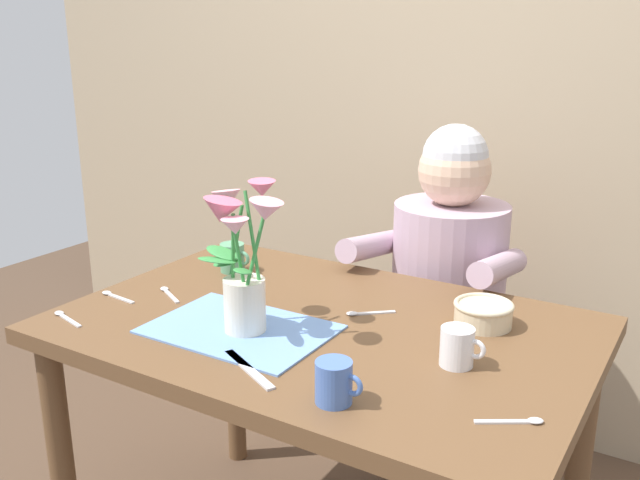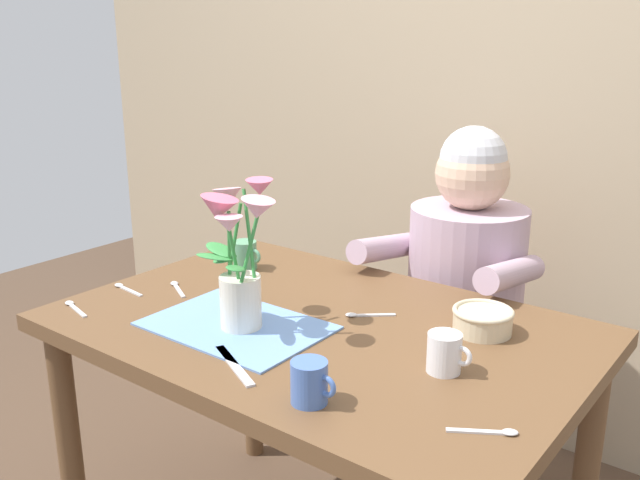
{
  "view_description": "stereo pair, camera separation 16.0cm",
  "coord_description": "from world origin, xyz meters",
  "views": [
    {
      "loc": [
        0.76,
        -1.26,
        1.38
      ],
      "look_at": [
        -0.04,
        0.05,
        0.92
      ],
      "focal_mm": 38.81,
      "sensor_mm": 36.0,
      "label": 1
    },
    {
      "loc": [
        0.9,
        -1.17,
        1.38
      ],
      "look_at": [
        -0.04,
        0.05,
        0.92
      ],
      "focal_mm": 38.81,
      "sensor_mm": 36.0,
      "label": 2
    }
  ],
  "objects": [
    {
      "name": "dinner_knife",
      "position": [
        0.0,
        -0.28,
        0.74
      ],
      "size": [
        0.18,
        0.1,
        0.0
      ],
      "primitive_type": "cube",
      "rotation": [
        0.0,
        0.0,
        -0.46
      ],
      "color": "silver",
      "rests_on": "dining_table"
    },
    {
      "name": "seated_person",
      "position": [
        0.07,
        0.62,
        0.56
      ],
      "size": [
        0.45,
        0.47,
        1.14
      ],
      "rotation": [
        0.0,
        0.0,
        -0.03
      ],
      "color": "#4C4C56",
      "rests_on": "ground_plane"
    },
    {
      "name": "spoon_0",
      "position": [
        -0.54,
        -0.14,
        0.74
      ],
      "size": [
        0.12,
        0.03,
        0.01
      ],
      "color": "silver",
      "rests_on": "dining_table"
    },
    {
      "name": "flower_vase",
      "position": [
        -0.13,
        -0.13,
        0.91
      ],
      "size": [
        0.26,
        0.2,
        0.34
      ],
      "color": "silver",
      "rests_on": "dining_table"
    },
    {
      "name": "wood_panel_backdrop",
      "position": [
        0.0,
        1.05,
        1.25
      ],
      "size": [
        4.0,
        0.1,
        2.5
      ],
      "primitive_type": "cube",
      "color": "tan",
      "rests_on": "ground_plane"
    },
    {
      "name": "spoon_1",
      "position": [
        0.06,
        0.09,
        0.74
      ],
      "size": [
        0.1,
        0.09,
        0.01
      ],
      "color": "silver",
      "rests_on": "dining_table"
    },
    {
      "name": "spoon_4",
      "position": [
        0.51,
        -0.19,
        0.74
      ],
      "size": [
        0.11,
        0.08,
        0.01
      ],
      "color": "silver",
      "rests_on": "dining_table"
    },
    {
      "name": "ceramic_bowl",
      "position": [
        0.32,
        0.18,
        0.77
      ],
      "size": [
        0.14,
        0.14,
        0.06
      ],
      "color": "beige",
      "rests_on": "dining_table"
    },
    {
      "name": "coffee_cup",
      "position": [
        0.21,
        -0.3,
        0.78
      ],
      "size": [
        0.09,
        0.07,
        0.08
      ],
      "color": "#476BB7",
      "rests_on": "dining_table"
    },
    {
      "name": "ceramic_mug",
      "position": [
        -0.4,
        0.18,
        0.78
      ],
      "size": [
        0.09,
        0.07,
        0.08
      ],
      "color": "#569970",
      "rests_on": "dining_table"
    },
    {
      "name": "spoon_3",
      "position": [
        -0.43,
        -0.05,
        0.74
      ],
      "size": [
        0.11,
        0.07,
        0.01
      ],
      "color": "silver",
      "rests_on": "dining_table"
    },
    {
      "name": "striped_placemat",
      "position": [
        -0.13,
        -0.13,
        0.74
      ],
      "size": [
        0.4,
        0.28,
        0.0
      ],
      "primitive_type": "cube",
      "color": "#6B93D1",
      "rests_on": "dining_table"
    },
    {
      "name": "tea_cup",
      "position": [
        0.34,
        -0.04,
        0.78
      ],
      "size": [
        0.09,
        0.07,
        0.08
      ],
      "color": "silver",
      "rests_on": "dining_table"
    },
    {
      "name": "dining_table",
      "position": [
        0.0,
        0.0,
        0.64
      ],
      "size": [
        1.2,
        0.8,
        0.74
      ],
      "color": "brown",
      "rests_on": "ground_plane"
    },
    {
      "name": "spoon_2",
      "position": [
        -0.53,
        -0.29,
        0.74
      ],
      "size": [
        0.12,
        0.04,
        0.01
      ],
      "color": "silver",
      "rests_on": "dining_table"
    }
  ]
}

